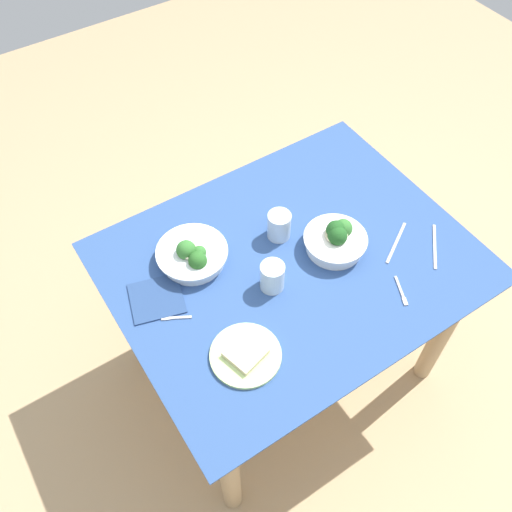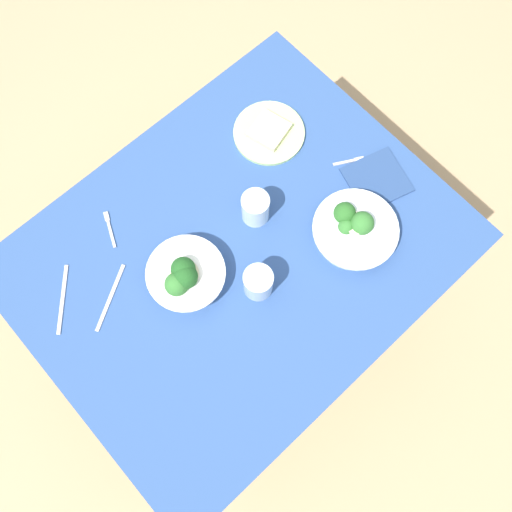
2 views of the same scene
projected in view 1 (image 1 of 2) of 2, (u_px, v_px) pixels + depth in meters
ground_plane at (283, 362)px, 2.45m from camera, size 6.00×6.00×0.00m
dining_table at (290, 282)px, 1.96m from camera, size 1.18×0.94×0.75m
broccoli_bowl_far at (336, 239)px, 1.85m from camera, size 0.21×0.21×0.11m
broccoli_bowl_near at (192, 255)px, 1.83m from camera, size 0.24×0.24×0.10m
bread_side_plate at (246, 355)px, 1.63m from camera, size 0.21×0.21×0.03m
water_glass_center at (272, 276)px, 1.75m from camera, size 0.08×0.08×0.10m
water_glass_side at (279, 226)px, 1.88m from camera, size 0.08×0.08×0.10m
fork_by_far_bowl at (401, 292)px, 1.77m from camera, size 0.06×0.11×0.00m
fork_by_near_bowl at (175, 318)px, 1.72m from camera, size 0.09×0.06×0.00m
table_knife_left at (435, 246)px, 1.89m from camera, size 0.14×0.15×0.00m
table_knife_right at (396, 243)px, 1.90m from camera, size 0.17×0.11×0.00m
napkin_folded_upper at (157, 298)px, 1.76m from camera, size 0.20×0.20×0.01m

